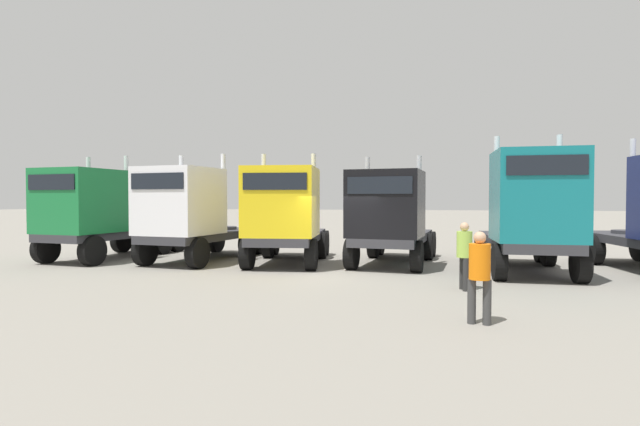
{
  "coord_description": "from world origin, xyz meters",
  "views": [
    {
      "loc": [
        2.94,
        -15.13,
        2.38
      ],
      "look_at": [
        -1.2,
        2.79,
        1.88
      ],
      "focal_mm": 27.24,
      "sensor_mm": 36.0,
      "label": 1
    }
  ],
  "objects_px": {
    "visitor_in_hivis": "(480,270)",
    "semi_truck_teal": "(532,212)",
    "semi_truck_black": "(390,217)",
    "visitor_with_camera": "(464,251)",
    "semi_truck_white": "(190,213)",
    "semi_truck_green": "(94,213)",
    "semi_truck_yellow": "(285,214)"
  },
  "relations": [
    {
      "from": "visitor_in_hivis",
      "to": "semi_truck_teal",
      "type": "bearing_deg",
      "value": -9.45
    },
    {
      "from": "semi_truck_black",
      "to": "visitor_with_camera",
      "type": "height_order",
      "value": "semi_truck_black"
    },
    {
      "from": "semi_truck_white",
      "to": "semi_truck_teal",
      "type": "xyz_separation_m",
      "value": [
        11.88,
        -0.48,
        0.12
      ]
    },
    {
      "from": "semi_truck_white",
      "to": "semi_truck_teal",
      "type": "distance_m",
      "value": 11.89
    },
    {
      "from": "semi_truck_green",
      "to": "visitor_with_camera",
      "type": "xyz_separation_m",
      "value": [
        13.71,
        -3.22,
        -0.82
      ]
    },
    {
      "from": "visitor_in_hivis",
      "to": "visitor_with_camera",
      "type": "bearing_deg",
      "value": 9.58
    },
    {
      "from": "semi_truck_black",
      "to": "visitor_with_camera",
      "type": "distance_m",
      "value": 4.75
    },
    {
      "from": "visitor_in_hivis",
      "to": "semi_truck_black",
      "type": "bearing_deg",
      "value": 25.76
    },
    {
      "from": "semi_truck_yellow",
      "to": "semi_truck_black",
      "type": "relative_size",
      "value": 0.98
    },
    {
      "from": "semi_truck_white",
      "to": "semi_truck_yellow",
      "type": "xyz_separation_m",
      "value": [
        3.7,
        0.09,
        -0.02
      ]
    },
    {
      "from": "semi_truck_yellow",
      "to": "visitor_in_hivis",
      "type": "bearing_deg",
      "value": 33.74
    },
    {
      "from": "semi_truck_green",
      "to": "semi_truck_teal",
      "type": "relative_size",
      "value": 1.09
    },
    {
      "from": "semi_truck_green",
      "to": "semi_truck_teal",
      "type": "bearing_deg",
      "value": 94.58
    },
    {
      "from": "semi_truck_green",
      "to": "semi_truck_yellow",
      "type": "relative_size",
      "value": 1.1
    },
    {
      "from": "semi_truck_green",
      "to": "visitor_with_camera",
      "type": "distance_m",
      "value": 14.11
    },
    {
      "from": "semi_truck_yellow",
      "to": "semi_truck_teal",
      "type": "height_order",
      "value": "semi_truck_teal"
    },
    {
      "from": "semi_truck_black",
      "to": "visitor_in_hivis",
      "type": "relative_size",
      "value": 3.43
    },
    {
      "from": "semi_truck_white",
      "to": "visitor_in_hivis",
      "type": "bearing_deg",
      "value": 60.59
    },
    {
      "from": "semi_truck_yellow",
      "to": "visitor_in_hivis",
      "type": "relative_size",
      "value": 3.36
    },
    {
      "from": "semi_truck_teal",
      "to": "visitor_with_camera",
      "type": "height_order",
      "value": "semi_truck_teal"
    },
    {
      "from": "semi_truck_yellow",
      "to": "semi_truck_green",
      "type": "bearing_deg",
      "value": -94.99
    },
    {
      "from": "semi_truck_green",
      "to": "visitor_in_hivis",
      "type": "distance_m",
      "value": 15.38
    },
    {
      "from": "semi_truck_green",
      "to": "visitor_in_hivis",
      "type": "bearing_deg",
      "value": 69.42
    },
    {
      "from": "semi_truck_yellow",
      "to": "visitor_with_camera",
      "type": "distance_m",
      "value": 6.99
    },
    {
      "from": "semi_truck_black",
      "to": "visitor_with_camera",
      "type": "relative_size",
      "value": 3.41
    },
    {
      "from": "semi_truck_white",
      "to": "semi_truck_teal",
      "type": "height_order",
      "value": "semi_truck_teal"
    },
    {
      "from": "semi_truck_teal",
      "to": "visitor_with_camera",
      "type": "distance_m",
      "value": 3.76
    },
    {
      "from": "visitor_with_camera",
      "to": "semi_truck_yellow",
      "type": "bearing_deg",
      "value": -44.34
    },
    {
      "from": "semi_truck_teal",
      "to": "semi_truck_black",
      "type": "bearing_deg",
      "value": -105.98
    },
    {
      "from": "semi_truck_yellow",
      "to": "semi_truck_black",
      "type": "bearing_deg",
      "value": 92.51
    },
    {
      "from": "visitor_in_hivis",
      "to": "semi_truck_yellow",
      "type": "bearing_deg",
      "value": 49.33
    },
    {
      "from": "semi_truck_green",
      "to": "semi_truck_teal",
      "type": "height_order",
      "value": "semi_truck_teal"
    }
  ]
}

